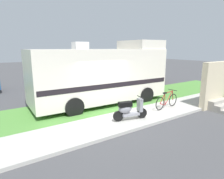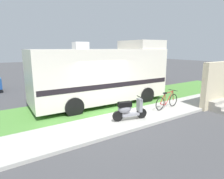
{
  "view_description": "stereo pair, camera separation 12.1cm",
  "coord_description": "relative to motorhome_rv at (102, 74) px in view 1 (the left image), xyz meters",
  "views": [
    {
      "loc": [
        -4.89,
        -7.37,
        3.09
      ],
      "look_at": [
        0.36,
        0.3,
        1.1
      ],
      "focal_mm": 31.24,
      "sensor_mm": 36.0,
      "label": 1
    },
    {
      "loc": [
        -4.79,
        -7.44,
        3.09
      ],
      "look_at": [
        0.36,
        0.3,
        1.1
      ],
      "focal_mm": 31.24,
      "sensor_mm": 36.0,
      "label": 2
    }
  ],
  "objects": [
    {
      "name": "pickup_truck_near",
      "position": [
        5.19,
        3.8,
        -0.69
      ],
      "size": [
        5.69,
        2.4,
        1.85
      ],
      "color": "maroon",
      "rests_on": "ground"
    },
    {
      "name": "bicycle",
      "position": [
        2.01,
        -2.93,
        -1.19
      ],
      "size": [
        1.73,
        0.52,
        0.88
      ],
      "color": "black",
      "rests_on": "ground"
    },
    {
      "name": "bottle_green",
      "position": [
        4.41,
        -3.31,
        -1.46
      ],
      "size": [
        0.06,
        0.06,
        0.24
      ],
      "color": "brown",
      "rests_on": "ground"
    },
    {
      "name": "ground_plane",
      "position": [
        -0.69,
        -1.78,
        -1.68
      ],
      "size": [
        80.0,
        80.0,
        0.0
      ],
      "primitive_type": "plane",
      "color": "#424244"
    },
    {
      "name": "scooter",
      "position": [
        -0.6,
        -3.14,
        -1.1
      ],
      "size": [
        1.52,
        0.63,
        0.97
      ],
      "color": "black",
      "rests_on": "ground"
    },
    {
      "name": "grass_strip",
      "position": [
        -0.69,
        -0.28,
        -1.64
      ],
      "size": [
        24.0,
        3.4,
        0.08
      ],
      "color": "#4C8438",
      "rests_on": "ground"
    },
    {
      "name": "sidewalk",
      "position": [
        -0.69,
        -2.98,
        -1.62
      ],
      "size": [
        24.0,
        2.0,
        0.12
      ],
      "color": "#ADAAA3",
      "rests_on": "ground"
    },
    {
      "name": "bottle_spare",
      "position": [
        5.39,
        -2.84,
        -1.44
      ],
      "size": [
        0.08,
        0.08,
        0.29
      ],
      "color": "#19722D",
      "rests_on": "ground"
    },
    {
      "name": "porch_steps",
      "position": [
        4.43,
        -4.07,
        -0.71
      ],
      "size": [
        2.0,
        1.26,
        2.4
      ],
      "color": "#9E998E",
      "rests_on": "ground"
    },
    {
      "name": "motorhome_rv",
      "position": [
        0.0,
        0.0,
        0.0
      ],
      "size": [
        7.53,
        2.97,
        3.52
      ],
      "color": "silver",
      "rests_on": "ground"
    }
  ]
}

